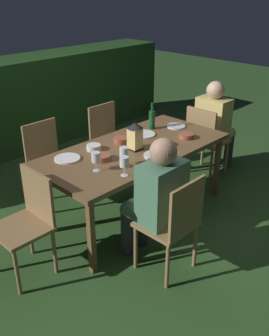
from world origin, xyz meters
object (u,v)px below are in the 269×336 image
at_px(chair_side_left_a, 174,222).
at_px(person_in_green, 155,196).
at_px(dining_table, 135,152).
at_px(person_in_mustard, 215,122).
at_px(bowl_olives, 186,136).
at_px(bowl_bread, 102,157).
at_px(bowl_dip, 94,147).
at_px(wine_glass_a, 124,163).
at_px(plate_b, 143,134).
at_px(wine_glass_b, 124,153).
at_px(plate_d, 157,155).
at_px(chair_head_near, 28,220).
at_px(chair_side_right_b, 109,137).
at_px(plate_c, 176,126).
at_px(chair_head_far, 205,138).
at_px(green_bottle_on_table, 152,119).
at_px(plate_a, 67,158).
at_px(lantern_centerpiece, 135,135).
at_px(bowl_salad, 121,140).
at_px(chair_side_right_a, 48,159).

relative_size(chair_side_left_a, person_in_green, 0.76).
height_order(dining_table, person_in_mustard, person_in_mustard).
bearing_deg(bowl_olives, bowl_bread, 167.11).
height_order(chair_side_left_a, bowl_dip, chair_side_left_a).
bearing_deg(wine_glass_a, plate_b, 33.78).
bearing_deg(wine_glass_a, bowl_olives, 8.12).
height_order(bowl_bread, bowl_dip, bowl_dip).
bearing_deg(wine_glass_b, chair_side_left_a, -97.69).
bearing_deg(person_in_green, wine_glass_b, 79.01).
distance_m(person_in_mustard, plate_d, 1.44).
bearing_deg(dining_table, chair_head_near, 180.00).
distance_m(wine_glass_b, bowl_bread, 0.25).
bearing_deg(wine_glass_a, chair_head_near, 154.17).
distance_m(dining_table, chair_side_right_b, 0.98).
bearing_deg(person_in_green, chair_side_right_b, 60.00).
bearing_deg(plate_b, plate_c, -12.13).
relative_size(chair_head_far, person_in_mustard, 0.76).
bearing_deg(bowl_dip, person_in_green, -97.82).
bearing_deg(plate_b, plate_d, -123.05).
relative_size(chair_head_far, green_bottle_on_table, 3.00).
xyz_separation_m(wine_glass_b, plate_a, (-0.27, 0.46, -0.11)).
xyz_separation_m(lantern_centerpiece, plate_c, (0.76, 0.11, -0.14)).
bearing_deg(bowl_salad, dining_table, -88.12).
bearing_deg(chair_head_near, chair_head_far, 0.00).
xyz_separation_m(chair_head_far, plate_d, (-1.21, -0.29, 0.26)).
xyz_separation_m(lantern_centerpiece, wine_glass_b, (-0.32, -0.18, -0.03)).
xyz_separation_m(person_in_green, chair_side_right_b, (0.87, 1.51, -0.15)).
distance_m(chair_head_far, chair_head_near, 2.43).
xyz_separation_m(person_in_green, bowl_bread, (0.03, 0.67, 0.12)).
xyz_separation_m(chair_side_right_b, bowl_bread, (-0.84, -0.84, 0.28)).
distance_m(chair_head_near, wine_glass_a, 0.89).
distance_m(dining_table, plate_d, 0.30).
relative_size(wine_glass_b, plate_a, 0.72).
bearing_deg(person_in_green, chair_head_far, 21.67).
bearing_deg(green_bottle_on_table, person_in_mustard, -14.35).
bearing_deg(wine_glass_b, dining_table, 31.09).
bearing_deg(plate_b, bowl_dip, 173.84).
bearing_deg(plate_a, chair_side_right_b, 29.86).
bearing_deg(bowl_dip, green_bottle_on_table, -0.55).
bearing_deg(plate_a, bowl_olives, -21.30).
bearing_deg(chair_head_far, wine_glass_a, -168.25).
distance_m(plate_d, bowl_bread, 0.51).
relative_size(chair_head_far, bowl_dip, 6.36).
distance_m(dining_table, plate_b, 0.35).
xyz_separation_m(chair_side_right_a, bowl_olives, (0.98, -1.06, 0.27)).
xyz_separation_m(chair_side_right_a, plate_a, (-0.18, -0.60, 0.26)).
distance_m(chair_head_near, plate_d, 1.28).
height_order(person_in_mustard, bowl_salad, person_in_mustard).
xyz_separation_m(green_bottle_on_table, wine_glass_b, (-0.86, -0.44, 0.01)).
distance_m(person_in_mustard, chair_side_right_a, 2.04).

